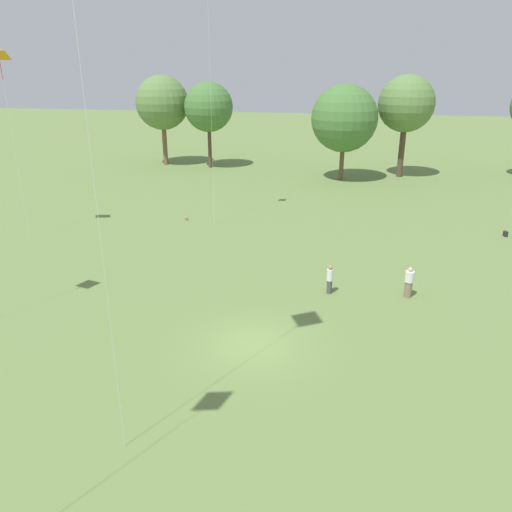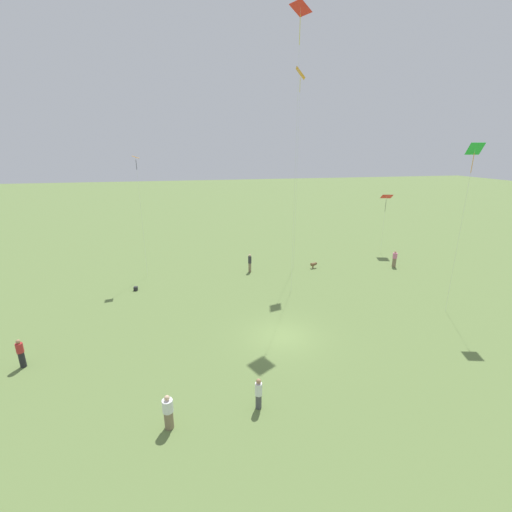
% 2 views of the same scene
% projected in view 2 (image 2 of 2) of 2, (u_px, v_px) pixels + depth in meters
% --- Properties ---
extents(ground_plane, '(240.00, 240.00, 0.00)m').
position_uv_depth(ground_plane, '(282.00, 336.00, 22.86)').
color(ground_plane, olive).
extents(person_0, '(0.35, 0.35, 1.89)m').
position_uv_depth(person_0, '(250.00, 263.00, 34.46)').
color(person_0, '#847056').
rests_on(person_0, ground_plane).
extents(person_1, '(0.53, 0.53, 1.76)m').
position_uv_depth(person_1, '(21.00, 353.00, 19.40)').
color(person_1, '#232328').
rests_on(person_1, ground_plane).
extents(person_2, '(0.35, 0.35, 1.64)m').
position_uv_depth(person_2, '(259.00, 393.00, 16.30)').
color(person_2, '#4C4C51').
rests_on(person_2, ground_plane).
extents(person_3, '(0.49, 0.49, 1.76)m').
position_uv_depth(person_3, '(395.00, 259.00, 36.00)').
color(person_3, '#847056').
rests_on(person_3, ground_plane).
extents(person_4, '(0.67, 0.67, 1.72)m').
position_uv_depth(person_4, '(168.00, 412.00, 15.13)').
color(person_4, '#847056').
rests_on(person_4, ground_plane).
extents(kite_2, '(1.52, 1.59, 21.55)m').
position_uv_depth(kite_2, '(300.00, 22.00, 23.89)').
color(kite_2, red).
rests_on(kite_2, ground_plane).
extents(kite_4, '(0.64, 0.67, 11.36)m').
position_uv_depth(kite_4, '(137.00, 167.00, 30.47)').
color(kite_4, orange).
rests_on(kite_4, ground_plane).
extents(kite_5, '(1.49, 1.42, 6.91)m').
position_uv_depth(kite_5, '(386.00, 198.00, 39.95)').
color(kite_5, red).
rests_on(kite_5, ground_plane).
extents(kite_6, '(1.08, 0.82, 12.36)m').
position_uv_depth(kite_6, '(474.00, 156.00, 22.98)').
color(kite_6, green).
rests_on(kite_6, ground_plane).
extents(kite_7, '(1.05, 1.35, 18.83)m').
position_uv_depth(kite_7, '(300.00, 81.00, 30.50)').
color(kite_7, orange).
rests_on(kite_7, ground_plane).
extents(dog_0, '(0.73, 0.41, 0.62)m').
position_uv_depth(dog_0, '(314.00, 264.00, 35.74)').
color(dog_0, brown).
rests_on(dog_0, ground_plane).
extents(picnic_bag_0, '(0.35, 0.32, 0.35)m').
position_uv_depth(picnic_bag_0, '(136.00, 289.00, 30.17)').
color(picnic_bag_0, '#262628').
rests_on(picnic_bag_0, ground_plane).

